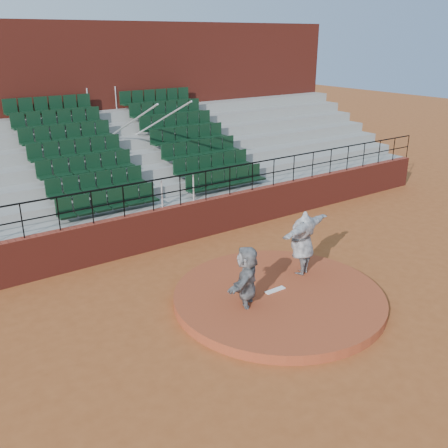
# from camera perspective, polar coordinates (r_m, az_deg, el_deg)

# --- Properties ---
(ground) EXTENTS (90.00, 90.00, 0.00)m
(ground) POSITION_cam_1_polar(r_m,az_deg,el_deg) (13.35, 6.24, -8.77)
(ground) COLOR #954A21
(ground) RESTS_ON ground
(pitchers_mound) EXTENTS (5.50, 5.50, 0.25)m
(pitchers_mound) POSITION_cam_1_polar(r_m,az_deg,el_deg) (13.29, 6.26, -8.30)
(pitchers_mound) COLOR #983F22
(pitchers_mound) RESTS_ON ground
(pitching_rubber) EXTENTS (0.60, 0.15, 0.03)m
(pitching_rubber) POSITION_cam_1_polar(r_m,az_deg,el_deg) (13.32, 5.86, -7.52)
(pitching_rubber) COLOR white
(pitching_rubber) RESTS_ON pitchers_mound
(boundary_wall) EXTENTS (24.00, 0.30, 1.30)m
(boundary_wall) POSITION_cam_1_polar(r_m,az_deg,el_deg) (16.78, -4.91, 0.08)
(boundary_wall) COLOR maroon
(boundary_wall) RESTS_ON ground
(wall_railing) EXTENTS (24.04, 0.05, 1.03)m
(wall_railing) POSITION_cam_1_polar(r_m,az_deg,el_deg) (16.34, -5.05, 4.61)
(wall_railing) COLOR black
(wall_railing) RESTS_ON boundary_wall
(seating_deck) EXTENTS (24.00, 5.97, 4.63)m
(seating_deck) POSITION_cam_1_polar(r_m,az_deg,el_deg) (19.63, -10.39, 5.33)
(seating_deck) COLOR gray
(seating_deck) RESTS_ON ground
(press_box_facade) EXTENTS (24.00, 3.00, 7.10)m
(press_box_facade) POSITION_cam_1_polar(r_m,az_deg,el_deg) (22.81, -15.08, 12.51)
(press_box_facade) COLOR maroon
(press_box_facade) RESTS_ON ground
(pitcher) EXTENTS (2.37, 1.27, 1.86)m
(pitcher) POSITION_cam_1_polar(r_m,az_deg,el_deg) (13.97, 8.95, -2.13)
(pitcher) COLOR black
(pitcher) RESTS_ON pitchers_mound
(fielder) EXTENTS (1.66, 1.46, 1.82)m
(fielder) POSITION_cam_1_polar(r_m,az_deg,el_deg) (12.33, 2.60, -6.50)
(fielder) COLOR black
(fielder) RESTS_ON ground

